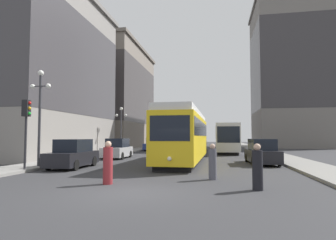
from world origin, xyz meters
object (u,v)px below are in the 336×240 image
Objects in this scene: streetcar at (185,135)px; pedestrian_crossing_near at (108,164)px; parked_car_left_far at (117,149)px; pedestrian_on_sidewalk at (213,163)px; parked_car_left_near at (154,145)px; traffic_light_near_left at (26,116)px; transit_bus at (227,137)px; parked_car_right_far at (262,152)px; parked_car_left_mid at (73,155)px; lamp_post_left_far at (121,123)px; pedestrian_crossing_far at (257,168)px; lamp_post_left_near at (40,103)px.

streetcar reaches higher than pedestrian_crossing_near.
pedestrian_on_sidewalk is (8.88, -11.54, -0.07)m from parked_car_left_far.
traffic_light_near_left reaches higher than parked_car_left_near.
parked_car_left_far is at bearing 80.82° from traffic_light_near_left.
parked_car_left_near is (-10.18, 4.00, -1.10)m from transit_bus.
transit_bus is 25.26m from pedestrian_crossing_near.
parked_car_right_far is (12.25, -18.43, -0.00)m from parked_car_left_near.
pedestrian_crossing_near is 7.40m from traffic_light_near_left.
transit_bus reaches higher than parked_car_left_mid.
transit_bus is 22.64m from pedestrian_on_sidewalk.
pedestrian_crossing_near is at bearing -30.43° from pedestrian_on_sidewalk.
streetcar is 12.55m from lamp_post_left_far.
parked_car_left_near is at bearing 88.08° from parked_car_left_mid.
parked_car_left_near is 28.02m from pedestrian_on_sidewalk.
transit_bus is at bearing -149.03° from pedestrian_on_sidewalk.
transit_bus is 24.53m from traffic_light_near_left.
parked_car_left_mid is (-10.18, -19.12, -1.10)m from transit_bus.
parked_car_left_far is 0.83× the size of lamp_post_left_far.
traffic_light_near_left is (-10.56, 1.15, 2.42)m from pedestrian_on_sidewalk.
parked_car_left_far is at bearing -49.11° from pedestrian_crossing_far.
lamp_post_left_far reaches higher than pedestrian_crossing_near.
streetcar is 19.05m from parked_car_left_near.
parked_car_left_near is at bearing 110.78° from streetcar.
lamp_post_left_near is at bearing -91.42° from parked_car_left_near.
parked_car_right_far is 2.91× the size of pedestrian_crossing_far.
parked_car_right_far is (12.25, 4.69, 0.00)m from parked_car_left_mid.
lamp_post_left_far reaches higher than pedestrian_crossing_far.
lamp_post_left_near is 15.18m from lamp_post_left_far.
parked_car_left_mid is 7.14m from pedestrian_crossing_near.
lamp_post_left_far is (-0.22, 16.71, 0.43)m from traffic_light_near_left.
pedestrian_crossing_far is at bearing -66.50° from pedestrian_crossing_near.
streetcar is 10.64m from lamp_post_left_near.
parked_car_left_far is 14.33m from pedestrian_crossing_near.
traffic_light_near_left is at bearing -12.29° from pedestrian_crossing_far.
parked_car_left_near is 28.97m from pedestrian_crossing_near.
parked_car_left_near is at bearing -127.25° from pedestrian_on_sidewalk.
parked_car_left_near and parked_car_left_mid have the same top height.
streetcar is 11.05m from pedestrian_crossing_near.
streetcar is at bearing -8.70° from parked_car_right_far.
parked_car_right_far is at bearing -53.26° from parked_car_left_near.
lamp_post_left_far is at bearing -114.60° from pedestrian_on_sidewalk.
parked_car_right_far is (2.07, -14.43, -1.10)m from transit_bus.
parked_car_left_far reaches higher than pedestrian_crossing_far.
transit_bus is at bearing 13.63° from pedestrian_crossing_near.
pedestrian_on_sidewalk is 0.31× the size of lamp_post_left_far.
traffic_light_near_left reaches higher than parked_car_left_mid.
streetcar is 3.62× the size of traffic_light_near_left.
pedestrian_crossing_far is (3.96, -11.10, -1.30)m from streetcar.
transit_bus is 2.75× the size of parked_car_left_mid.
lamp_post_left_far is at bearing 90.00° from lamp_post_left_near.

